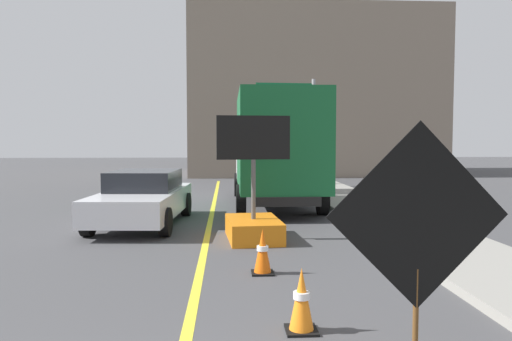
# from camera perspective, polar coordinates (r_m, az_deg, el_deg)

# --- Properties ---
(sidewalk_curb) EXTENTS (2.20, 48.00, 0.14)m
(sidewalk_curb) POSITION_cam_1_polar(r_m,az_deg,el_deg) (9.25, 24.80, -9.87)
(sidewalk_curb) COLOR gray
(sidewalk_curb) RESTS_ON ground
(lane_center_stripe) EXTENTS (0.14, 36.00, 0.01)m
(lane_center_stripe) POSITION_cam_1_polar(r_m,az_deg,el_deg) (8.22, -6.59, -11.72)
(lane_center_stripe) COLOR yellow
(lane_center_stripe) RESTS_ON ground
(roadwork_sign) EXTENTS (1.63, 0.11, 2.33)m
(roadwork_sign) POSITION_cam_1_polar(r_m,az_deg,el_deg) (4.46, 18.38, -5.59)
(roadwork_sign) COLOR #593819
(roadwork_sign) RESTS_ON ground
(arrow_board_trailer) EXTENTS (1.60, 1.88, 2.70)m
(arrow_board_trailer) POSITION_cam_1_polar(r_m,az_deg,el_deg) (10.70, -0.31, -5.51)
(arrow_board_trailer) COLOR orange
(arrow_board_trailer) RESTS_ON ground
(box_truck) EXTENTS (2.68, 7.70, 3.59)m
(box_truck) POSITION_cam_1_polar(r_m,az_deg,el_deg) (16.05, 2.30, 2.66)
(box_truck) COLOR black
(box_truck) RESTS_ON ground
(pickup_car) EXTENTS (2.22, 4.76, 1.38)m
(pickup_car) POSITION_cam_1_polar(r_m,az_deg,el_deg) (12.89, -13.03, -3.10)
(pickup_car) COLOR silver
(pickup_car) RESTS_ON ground
(highway_guide_sign) EXTENTS (2.79, 0.29, 5.00)m
(highway_guide_sign) POSITION_cam_1_polar(r_m,az_deg,el_deg) (22.78, 4.81, 6.69)
(highway_guide_sign) COLOR gray
(highway_guide_sign) RESTS_ON ground
(far_building_block) EXTENTS (15.37, 9.70, 10.11)m
(far_building_block) POSITION_cam_1_polar(r_m,az_deg,el_deg) (33.15, 6.13, 8.52)
(far_building_block) COLOR gray
(far_building_block) RESTS_ON ground
(traffic_cone_near_sign) EXTENTS (0.36, 0.36, 0.73)m
(traffic_cone_near_sign) POSITION_cam_1_polar(r_m,az_deg,el_deg) (5.72, 5.34, -14.86)
(traffic_cone_near_sign) COLOR black
(traffic_cone_near_sign) RESTS_ON ground
(traffic_cone_mid_lane) EXTENTS (0.36, 0.36, 0.74)m
(traffic_cone_mid_lane) POSITION_cam_1_polar(r_m,az_deg,el_deg) (8.01, 0.77, -9.46)
(traffic_cone_mid_lane) COLOR black
(traffic_cone_mid_lane) RESTS_ON ground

